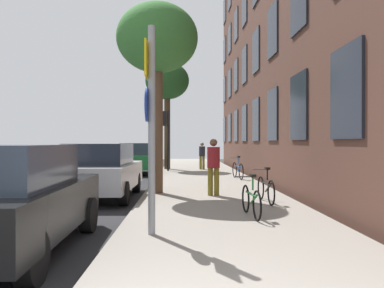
# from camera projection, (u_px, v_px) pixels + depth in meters

# --- Properties ---
(ground_plane) EXTENTS (41.80, 41.80, 0.00)m
(ground_plane) POSITION_uv_depth(u_px,v_px,m) (125.00, 179.00, 17.41)
(ground_plane) COLOR #332D28
(road_asphalt) EXTENTS (7.00, 38.00, 0.01)m
(road_asphalt) POSITION_uv_depth(u_px,v_px,m) (78.00, 179.00, 17.35)
(road_asphalt) COLOR #232326
(road_asphalt) RESTS_ON ground
(sidewalk) EXTENTS (4.20, 38.00, 0.12)m
(sidewalk) POSITION_uv_depth(u_px,v_px,m) (203.00, 178.00, 17.50)
(sidewalk) COLOR gray
(sidewalk) RESTS_ON ground
(building_facade) EXTENTS (0.56, 27.00, 13.12)m
(building_facade) POSITION_uv_depth(u_px,v_px,m) (262.00, 31.00, 17.04)
(building_facade) COLOR #513328
(building_facade) RESTS_ON ground
(sign_post) EXTENTS (0.16, 0.60, 3.51)m
(sign_post) POSITION_uv_depth(u_px,v_px,m) (150.00, 116.00, 6.49)
(sign_post) COLOR gray
(sign_post) RESTS_ON sidewalk
(traffic_light) EXTENTS (0.43, 0.24, 3.31)m
(traffic_light) POSITION_uv_depth(u_px,v_px,m) (166.00, 129.00, 21.14)
(traffic_light) COLOR black
(traffic_light) RESTS_ON sidewalk
(tree_near) EXTENTS (2.49, 2.49, 5.81)m
(tree_near) POSITION_uv_depth(u_px,v_px,m) (157.00, 41.00, 11.84)
(tree_near) COLOR brown
(tree_near) RESTS_ON sidewalk
(tree_far) EXTENTS (2.56, 2.56, 6.25)m
(tree_far) POSITION_uv_depth(u_px,v_px,m) (167.00, 82.00, 22.61)
(tree_far) COLOR #4C3823
(tree_far) RESTS_ON sidewalk
(bicycle_0) EXTENTS (0.42, 1.58, 0.90)m
(bicycle_0) POSITION_uv_depth(u_px,v_px,m) (251.00, 200.00, 8.03)
(bicycle_0) COLOR black
(bicycle_0) RESTS_ON sidewalk
(bicycle_1) EXTENTS (0.42, 1.69, 0.92)m
(bicycle_1) POSITION_uv_depth(u_px,v_px,m) (266.00, 189.00, 9.95)
(bicycle_1) COLOR black
(bicycle_1) RESTS_ON sidewalk
(bicycle_2) EXTENTS (0.42, 1.77, 0.97)m
(bicycle_2) POSITION_uv_depth(u_px,v_px,m) (238.00, 170.00, 16.43)
(bicycle_2) COLOR black
(bicycle_2) RESTS_ON sidewalk
(pedestrian_0) EXTENTS (0.38, 0.38, 1.65)m
(pedestrian_0) POSITION_uv_depth(u_px,v_px,m) (213.00, 163.00, 11.24)
(pedestrian_0) COLOR olive
(pedestrian_0) RESTS_ON sidewalk
(pedestrian_1) EXTENTS (0.48, 0.48, 1.55)m
(pedestrian_1) POSITION_uv_depth(u_px,v_px,m) (202.00, 154.00, 22.20)
(pedestrian_1) COLOR olive
(pedestrian_1) RESTS_ON sidewalk
(car_0) EXTENTS (1.91, 4.23, 1.62)m
(car_0) POSITION_uv_depth(u_px,v_px,m) (9.00, 198.00, 5.69)
(car_0) COLOR black
(car_0) RESTS_ON road_asphalt
(car_1) EXTENTS (1.94, 4.26, 1.62)m
(car_1) POSITION_uv_depth(u_px,v_px,m) (102.00, 170.00, 11.38)
(car_1) COLOR #B7B7BC
(car_1) RESTS_ON road_asphalt
(car_2) EXTENTS (2.03, 4.08, 1.62)m
(car_2) POSITION_uv_depth(u_px,v_px,m) (137.00, 158.00, 20.31)
(car_2) COLOR #19662D
(car_2) RESTS_ON road_asphalt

